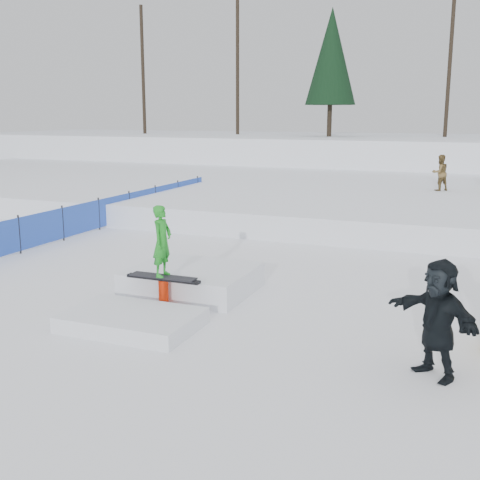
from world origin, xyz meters
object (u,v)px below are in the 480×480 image
at_px(safety_fence, 99,214).
at_px(walker_olive, 440,173).
at_px(spectator_dark, 438,319).
at_px(jib_rail_feature, 177,287).

xyz_separation_m(safety_fence, walker_olive, (10.32, 8.73, 0.98)).
relative_size(walker_olive, spectator_dark, 0.80).
height_order(safety_fence, walker_olive, walker_olive).
bearing_deg(safety_fence, spectator_dark, -34.42).
bearing_deg(jib_rail_feature, walker_olive, 74.20).
height_order(safety_fence, jib_rail_feature, jib_rail_feature).
relative_size(safety_fence, walker_olive, 11.02).
relative_size(spectator_dark, jib_rail_feature, 0.41).
relative_size(safety_fence, spectator_dark, 8.83).
bearing_deg(walker_olive, safety_fence, 1.88).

